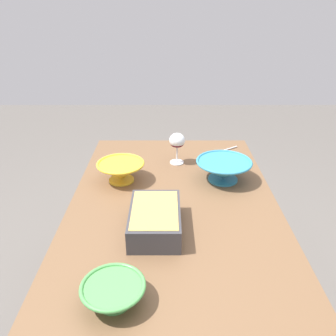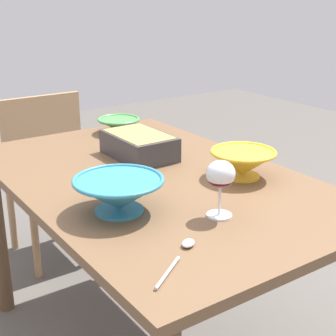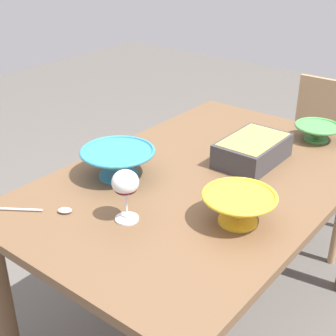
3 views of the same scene
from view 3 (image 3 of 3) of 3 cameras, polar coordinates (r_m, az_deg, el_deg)
The scene contains 9 objects.
ground_plane at distance 2.13m, azimuth 3.65°, elevation -18.75°, with size 8.00×8.00×0.00m, color #5B5651.
dining_table at distance 1.74m, azimuth 4.25°, elevation -4.06°, with size 1.38×0.88×0.74m.
chair at distance 2.64m, azimuth 17.98°, elevation 1.89°, with size 0.39×0.46×0.82m.
wine_glass at distance 1.39m, azimuth -5.08°, elevation -2.08°, with size 0.08×0.08×0.16m.
casserole_dish at distance 1.79m, azimuth 10.02°, elevation 2.22°, with size 0.29×0.19×0.09m.
mixing_bowl at distance 1.67m, azimuth -5.96°, elevation 0.77°, with size 0.26×0.26×0.10m.
small_bowl at distance 1.42m, azimuth 8.42°, elevation -4.56°, with size 0.22×0.22×0.10m.
serving_bowl at distance 2.05m, azimuth 17.31°, elevation 4.20°, with size 0.19×0.19×0.07m.
serving_spoon at distance 1.52m, azimuth -13.84°, elevation -4.87°, with size 0.15×0.20×0.01m.
Camera 3 is at (-1.25, -0.82, 1.52)m, focal length 51.26 mm.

